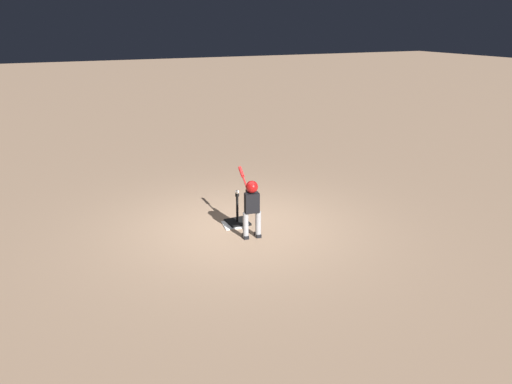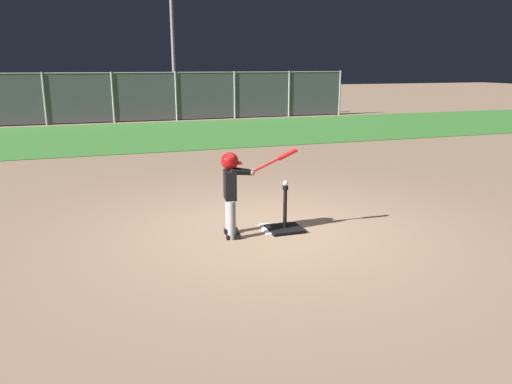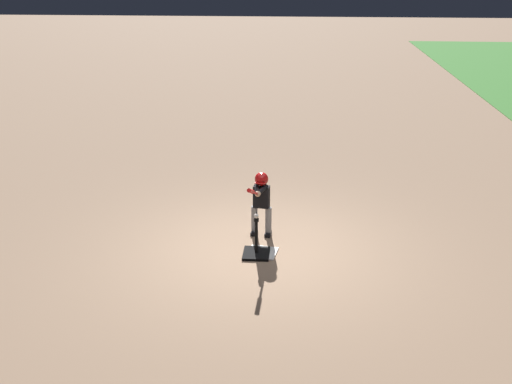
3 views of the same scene
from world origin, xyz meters
name	(u,v)px [view 1 (image 1 of 3)]	position (x,y,z in m)	size (l,w,h in m)	color
ground_plane	(239,226)	(0.00, 0.00, 0.00)	(90.00, 90.00, 0.00)	#93755B
home_plate	(235,225)	(0.10, 0.06, 0.01)	(0.44, 0.44, 0.02)	white
batting_tee	(237,220)	(0.16, -0.03, 0.08)	(0.45, 0.41, 0.62)	black
batter_child	(251,201)	(-0.55, -0.02, 0.70)	(0.98, 0.36, 1.14)	gray
baseball	(237,192)	(0.16, -0.03, 0.65)	(0.07, 0.07, 0.07)	white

